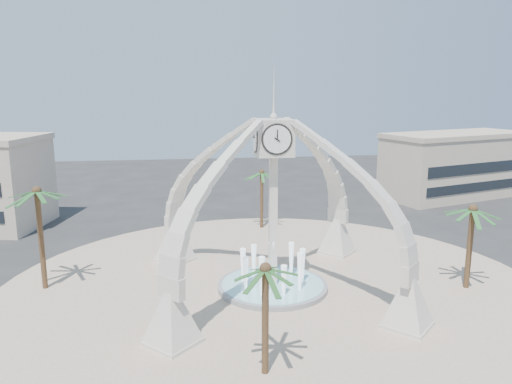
{
  "coord_description": "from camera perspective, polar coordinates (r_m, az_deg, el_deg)",
  "views": [
    {
      "loc": [
        -6.18,
        -33.59,
        14.35
      ],
      "look_at": [
        -0.92,
        2.0,
        6.85
      ],
      "focal_mm": 35.0,
      "sensor_mm": 36.0,
      "label": 1
    }
  ],
  "objects": [
    {
      "name": "ground",
      "position": [
        37.04,
        1.9,
        -11.02
      ],
      "size": [
        140.0,
        140.0,
        0.0
      ],
      "primitive_type": "plane",
      "color": "#282828",
      "rests_on": "ground"
    },
    {
      "name": "palm_east",
      "position": [
        38.57,
        23.54,
        -1.91
      ],
      "size": [
        4.9,
        4.9,
        6.76
      ],
      "rotation": [
        0.0,
        0.0,
        0.18
      ],
      "color": "brown",
      "rests_on": "ground"
    },
    {
      "name": "palm_south",
      "position": [
        24.74,
        1.09,
        -8.94
      ],
      "size": [
        4.4,
        4.4,
        6.4
      ],
      "rotation": [
        0.0,
        0.0,
        -0.18
      ],
      "color": "brown",
      "rests_on": "ground"
    },
    {
      "name": "building_ne",
      "position": [
        72.13,
        21.83,
        2.93
      ],
      "size": [
        21.87,
        14.17,
        8.6
      ],
      "rotation": [
        0.0,
        0.0,
        0.31
      ],
      "color": "#BCAA92",
      "rests_on": "ground"
    },
    {
      "name": "clock_tower",
      "position": [
        35.04,
        1.97,
        -1.19
      ],
      "size": [
        17.94,
        17.94,
        16.3
      ],
      "color": "beige",
      "rests_on": "ground"
    },
    {
      "name": "fountain",
      "position": [
        36.93,
        1.9,
        -10.61
      ],
      "size": [
        8.0,
        8.0,
        3.62
      ],
      "color": "gray",
      "rests_on": "ground"
    },
    {
      "name": "palm_north",
      "position": [
        51.13,
        0.66,
        2.17
      ],
      "size": [
        4.58,
        4.58,
        6.62
      ],
      "rotation": [
        0.0,
        0.0,
        -0.28
      ],
      "color": "brown",
      "rests_on": "ground"
    },
    {
      "name": "palm_west",
      "position": [
        38.2,
        -23.77,
        -0.08
      ],
      "size": [
        4.94,
        4.94,
        8.08
      ],
      "rotation": [
        0.0,
        0.0,
        0.22
      ],
      "color": "brown",
      "rests_on": "ground"
    },
    {
      "name": "plaza",
      "position": [
        37.03,
        1.9,
        -10.98
      ],
      "size": [
        40.0,
        40.0,
        0.06
      ],
      "primitive_type": "cylinder",
      "color": "#BFA68E",
      "rests_on": "ground"
    }
  ]
}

